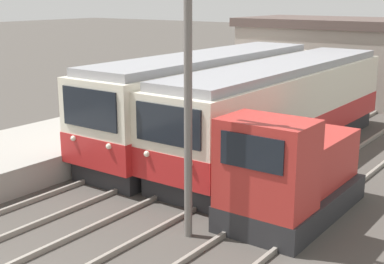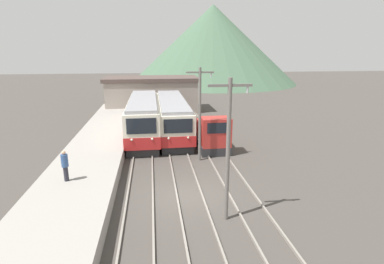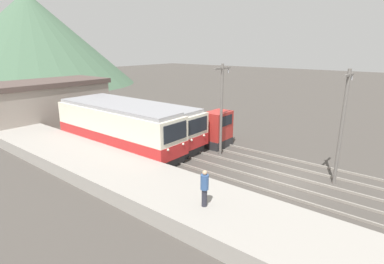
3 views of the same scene
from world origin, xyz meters
TOP-DOWN VIEW (x-y plane):
  - ground_plane at (0.00, 0.00)m, footprint 200.00×200.00m
  - platform_left at (-6.25, 0.00)m, footprint 4.50×54.00m
  - track_left at (-2.60, 0.00)m, footprint 1.54×60.00m
  - track_center at (0.20, 0.00)m, footprint 1.54×60.00m
  - track_right at (3.20, 0.00)m, footprint 1.54×60.00m
  - commuter_train_left at (-2.60, 12.75)m, footprint 2.84×12.72m
  - commuter_train_center at (0.20, 13.56)m, footprint 2.84×13.84m
  - shunting_locomotive at (3.20, 8.22)m, footprint 2.40×4.86m
  - catenary_mast_near at (1.71, -2.75)m, footprint 2.00×0.20m
  - catenary_mast_mid at (1.71, 5.62)m, footprint 2.00×0.20m
  - person_on_platform at (-6.73, 0.97)m, footprint 0.38×0.38m
  - station_building at (-1.71, 26.00)m, footprint 12.60×6.30m
  - mountain_backdrop at (14.13, 62.75)m, footprint 42.49×42.49m

SIDE VIEW (x-z plane):
  - ground_plane at x=0.00m, z-range 0.00..0.00m
  - track_left at x=-2.60m, z-range 0.00..0.14m
  - track_center at x=0.20m, z-range 0.00..0.14m
  - track_right at x=3.20m, z-range 0.00..0.14m
  - platform_left at x=-6.25m, z-range 0.00..0.89m
  - shunting_locomotive at x=3.20m, z-range -0.29..2.71m
  - commuter_train_center at x=0.20m, z-range -0.12..3.38m
  - commuter_train_left at x=-2.60m, z-range -0.13..3.58m
  - person_on_platform at x=-6.73m, z-range 0.98..2.78m
  - station_building at x=-1.71m, z-range 0.02..4.65m
  - catenary_mast_near at x=1.71m, z-range 0.32..7.28m
  - catenary_mast_mid at x=1.71m, z-range 0.32..7.28m
  - mountain_backdrop at x=14.13m, z-range 0.00..19.25m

